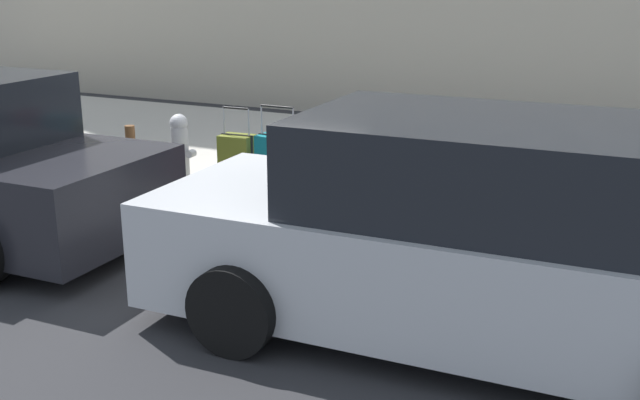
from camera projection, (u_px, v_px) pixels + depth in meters
ground_plane at (220, 215)px, 8.29m from camera, size 40.00×40.00×0.00m
sidewalk_curb at (320, 159)px, 10.43m from camera, size 18.00×5.00×0.14m
suitcase_navy_0 at (522, 192)px, 7.35m from camera, size 0.36×0.20×0.98m
suitcase_red_1 at (473, 196)px, 7.59m from camera, size 0.44×0.26×0.57m
suitcase_silver_2 at (419, 193)px, 7.70m from camera, size 0.45×0.28×0.79m
suitcase_black_3 at (372, 181)px, 8.00m from camera, size 0.49×0.29×0.62m
suitcase_maroon_4 at (324, 171)px, 8.19m from camera, size 0.44×0.24×0.73m
suitcase_teal_5 at (278, 166)px, 8.36m from camera, size 0.46×0.25×1.02m
suitcase_olive_6 at (238, 164)px, 8.55m from camera, size 0.38×0.28×0.97m
fire_hydrant at (180, 147)px, 8.91m from camera, size 0.39×0.21×0.81m
bollard_post at (131, 153)px, 9.05m from camera, size 0.12×0.12×0.65m
parked_car_silver_0 at (481, 240)px, 5.29m from camera, size 4.78×2.06×1.60m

